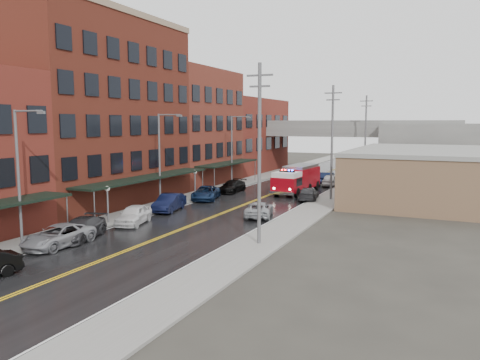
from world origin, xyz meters
The scene contains 32 objects.
road centered at (0.00, 30.00, 0.01)m, with size 11.00×160.00×0.02m, color black.
sidewalk_left centered at (-7.30, 30.00, 0.07)m, with size 3.00×160.00×0.15m, color slate.
sidewalk_right centered at (7.30, 30.00, 0.07)m, with size 3.00×160.00×0.15m, color slate.
curb_left centered at (-5.65, 30.00, 0.07)m, with size 0.30×160.00×0.15m, color gray.
curb_right centered at (5.65, 30.00, 0.07)m, with size 0.30×160.00×0.15m, color gray.
brick_building_b centered at (-13.30, 23.00, 9.00)m, with size 9.00×20.00×18.00m, color #4E1B14.
brick_building_c centered at (-13.30, 40.50, 7.50)m, with size 9.00×15.00×15.00m, color maroon.
brick_building_far centered at (-13.30, 58.00, 6.00)m, with size 9.00×20.00×12.00m, color maroon.
tan_building centered at (16.00, 40.00, 2.50)m, with size 14.00×22.00×5.00m, color brown.
right_far_block centered at (18.00, 70.00, 4.00)m, with size 18.00×30.00×8.00m, color slate.
awning_1 centered at (-7.49, 23.00, 2.99)m, with size 2.60×18.00×3.09m.
awning_2 centered at (-7.49, 40.50, 2.99)m, with size 2.60×13.00×3.09m.
globe_lamp_1 centered at (-6.40, 16.00, 2.31)m, with size 0.44×0.44×3.12m.
globe_lamp_2 centered at (-6.40, 30.00, 2.31)m, with size 0.44×0.44×3.12m.
street_lamp_0 centered at (-6.55, 8.00, 5.19)m, with size 2.64×0.22×9.00m.
street_lamp_1 centered at (-6.55, 24.00, 5.19)m, with size 2.64×0.22×9.00m.
street_lamp_2 centered at (-6.55, 40.00, 5.19)m, with size 2.64×0.22×9.00m.
utility_pole_0 centered at (7.20, 15.00, 6.31)m, with size 1.80×0.24×12.00m.
utility_pole_1 centered at (7.20, 35.00, 6.31)m, with size 1.80×0.24×12.00m.
utility_pole_2 centered at (7.20, 55.00, 6.31)m, with size 1.80×0.24×12.00m.
overpass centered at (0.00, 62.00, 5.99)m, with size 40.00×10.00×7.50m.
fire_truck centered at (2.34, 38.36, 1.73)m, with size 3.93×8.90×3.19m.
parked_car_left_2 centered at (-4.77, 9.15, 0.72)m, with size 2.38×5.17×1.44m, color gray.
parked_car_left_3 centered at (-4.86, 11.30, 0.74)m, with size 2.07×5.09×1.48m, color #2B2A2D.
parked_car_left_4 centered at (-4.47, 16.80, 0.78)m, with size 1.84×4.57×1.56m, color white.
parked_car_left_5 centered at (-5.00, 22.80, 0.80)m, with size 1.69×4.85×1.60m, color black.
parked_car_left_6 centered at (-5.00, 29.83, 0.73)m, with size 2.41×5.22×1.45m, color #122445.
parked_car_left_7 centered at (-4.73, 35.80, 0.71)m, with size 1.98×4.88×1.42m, color black.
parked_car_right_0 centered at (3.60, 23.80, 0.67)m, with size 2.21×4.80×1.33m, color #979A9F.
parked_car_right_1 centered at (5.00, 34.20, 0.68)m, with size 1.91×4.69×1.36m, color #2A2A2D.
parked_car_right_2 centered at (4.44, 46.20, 0.77)m, with size 1.82×4.52×1.54m, color #B2B2B2.
parked_car_right_3 centered at (3.60, 47.80, 0.80)m, with size 1.70×4.86×1.60m, color black.
Camera 1 is at (18.78, -13.35, 8.19)m, focal length 35.00 mm.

